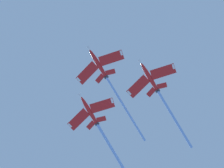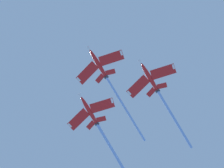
% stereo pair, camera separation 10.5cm
% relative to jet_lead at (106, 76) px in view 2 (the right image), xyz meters
% --- Properties ---
extents(jet_lead, '(34.86, 24.84, 12.02)m').
position_rel_jet_lead_xyz_m(jet_lead, '(0.00, 0.00, 0.00)').
color(jet_lead, red).
extents(jet_left_wing, '(31.96, 23.12, 12.09)m').
position_rel_jet_lead_xyz_m(jet_left_wing, '(-5.27, 18.50, -3.33)').
color(jet_left_wing, red).
extents(jet_right_wing, '(37.12, 25.74, 13.03)m').
position_rel_jet_lead_xyz_m(jet_right_wing, '(-20.10, -2.95, -3.68)').
color(jet_right_wing, red).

